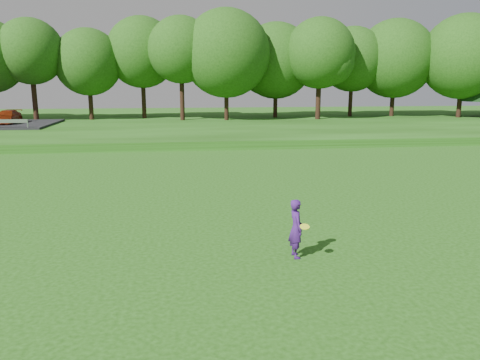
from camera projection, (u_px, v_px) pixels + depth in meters
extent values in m
plane|color=#1C460D|center=(192.00, 250.00, 13.10)|extent=(140.00, 140.00, 0.00)
cube|color=#1C460D|center=(183.00, 126.00, 46.03)|extent=(130.00, 30.00, 0.60)
cube|color=gray|center=(185.00, 148.00, 32.50)|extent=(130.00, 1.60, 0.04)
imported|color=maroon|center=(7.00, 117.00, 42.86)|extent=(1.68, 4.14, 1.20)
imported|color=#42186E|center=(296.00, 228.00, 12.45)|extent=(0.42, 0.61, 1.60)
cylinder|color=#E6FF28|center=(305.00, 227.00, 11.96)|extent=(0.25, 0.25, 0.10)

